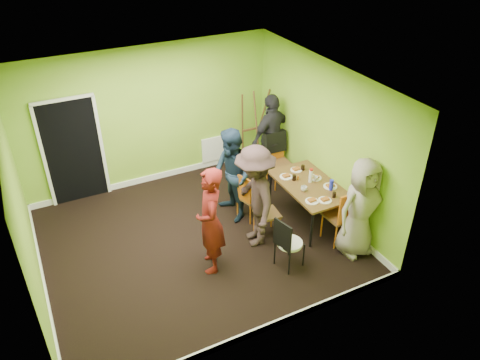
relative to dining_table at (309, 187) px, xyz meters
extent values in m
plane|color=black|center=(-2.05, 0.33, -0.70)|extent=(5.00, 5.00, 0.00)
cube|color=#7DAC2C|center=(-2.05, 2.58, 0.70)|extent=(5.00, 0.04, 2.80)
cube|color=#7DAC2C|center=(-2.05, -1.92, 0.70)|extent=(5.00, 0.04, 2.80)
cube|color=#7DAC2C|center=(-4.55, 0.33, 0.70)|extent=(0.04, 4.50, 2.80)
cube|color=#7DAC2C|center=(0.45, 0.33, 0.70)|extent=(0.04, 4.50, 2.80)
cube|color=white|center=(-2.05, 0.33, 2.10)|extent=(5.00, 4.50, 0.04)
cube|color=black|center=(-3.55, 2.55, 0.32)|extent=(1.00, 0.05, 2.04)
cube|color=white|center=(-0.75, 2.55, -0.30)|extent=(0.50, 0.04, 0.55)
cylinder|color=black|center=(-0.39, -0.69, -0.34)|extent=(0.04, 0.04, 0.71)
cylinder|color=black|center=(0.39, -0.69, -0.34)|extent=(0.04, 0.04, 0.71)
cylinder|color=black|center=(-0.39, 0.69, -0.34)|extent=(0.04, 0.04, 0.71)
cylinder|color=black|center=(0.39, 0.69, -0.34)|extent=(0.04, 0.04, 0.71)
cube|color=brown|center=(0.00, 0.00, 0.03)|extent=(0.90, 1.50, 0.04)
cylinder|color=orange|center=(-1.10, 0.63, -0.48)|extent=(0.03, 0.03, 0.43)
cylinder|color=orange|center=(-1.01, 0.32, -0.48)|extent=(0.03, 0.03, 0.43)
cylinder|color=orange|center=(-0.79, 0.73, -0.48)|extent=(0.03, 0.03, 0.43)
cylinder|color=orange|center=(-0.69, 0.42, -0.48)|extent=(0.03, 0.03, 0.43)
cube|color=brown|center=(-0.90, 0.52, -0.26)|extent=(0.48, 0.48, 0.04)
cube|color=orange|center=(-1.07, 0.47, 0.00)|extent=(0.14, 0.36, 0.48)
cylinder|color=orange|center=(-1.04, 0.11, -0.47)|extent=(0.03, 0.03, 0.44)
cylinder|color=orange|center=(-1.07, -0.22, -0.47)|extent=(0.03, 0.03, 0.44)
cylinder|color=orange|center=(-0.71, 0.08, -0.47)|extent=(0.03, 0.03, 0.44)
cylinder|color=orange|center=(-0.74, -0.25, -0.47)|extent=(0.03, 0.03, 0.44)
cube|color=brown|center=(-0.89, -0.07, -0.25)|extent=(0.43, 0.43, 0.04)
cube|color=orange|center=(-1.07, -0.05, 0.01)|extent=(0.06, 0.37, 0.49)
cylinder|color=orange|center=(0.33, 1.42, -0.46)|extent=(0.03, 0.03, 0.48)
cylinder|color=orange|center=(-0.03, 1.44, -0.46)|extent=(0.03, 0.03, 0.48)
cylinder|color=orange|center=(0.32, 1.06, -0.46)|extent=(0.03, 0.03, 0.48)
cylinder|color=orange|center=(-0.04, 1.08, -0.46)|extent=(0.03, 0.03, 0.48)
cube|color=brown|center=(0.14, 1.25, -0.22)|extent=(0.44, 0.44, 0.04)
cube|color=orange|center=(0.15, 1.45, 0.07)|extent=(0.40, 0.04, 0.53)
cylinder|color=orange|center=(-0.05, -0.91, -0.45)|extent=(0.03, 0.03, 0.49)
cylinder|color=orange|center=(0.32, -0.89, -0.45)|extent=(0.03, 0.03, 0.49)
cylinder|color=orange|center=(-0.07, -0.54, -0.45)|extent=(0.03, 0.03, 0.49)
cylinder|color=orange|center=(0.30, -0.52, -0.45)|extent=(0.03, 0.03, 0.49)
cube|color=brown|center=(0.12, -0.72, -0.21)|extent=(0.46, 0.46, 0.04)
cube|color=orange|center=(0.14, -0.92, 0.08)|extent=(0.41, 0.06, 0.54)
cylinder|color=black|center=(-1.15, -0.79, -0.48)|extent=(0.02, 0.02, 0.43)
cylinder|color=black|center=(-1.07, -1.10, -0.48)|extent=(0.02, 0.02, 0.43)
cylinder|color=black|center=(-0.83, -0.71, -0.48)|extent=(0.02, 0.02, 0.43)
cylinder|color=black|center=(-0.75, -1.03, -0.48)|extent=(0.02, 0.02, 0.43)
cylinder|color=white|center=(-0.95, -0.91, -0.26)|extent=(0.40, 0.40, 0.05)
cube|color=black|center=(-1.13, -0.95, -0.01)|extent=(0.11, 0.36, 0.48)
cylinder|color=brown|center=(-0.11, 2.40, 0.14)|extent=(0.24, 0.39, 1.67)
cylinder|color=brown|center=(0.32, 2.40, 0.14)|extent=(0.24, 0.39, 1.67)
cylinder|color=brown|center=(0.11, 2.16, 0.14)|extent=(0.04, 0.38, 1.63)
cube|color=brown|center=(0.11, 2.35, 0.09)|extent=(0.45, 0.04, 0.04)
cylinder|color=white|center=(-0.25, 0.39, 0.06)|extent=(0.24, 0.24, 0.01)
cylinder|color=white|center=(-0.27, -0.47, 0.06)|extent=(0.23, 0.23, 0.01)
cylinder|color=white|center=(0.05, 0.51, 0.06)|extent=(0.22, 0.22, 0.01)
cylinder|color=white|center=(-0.06, -0.54, 0.06)|extent=(0.23, 0.23, 0.01)
cylinder|color=white|center=(0.20, 0.12, 0.06)|extent=(0.23, 0.23, 0.01)
cylinder|color=white|center=(0.27, -0.23, 0.06)|extent=(0.24, 0.24, 0.01)
cylinder|color=white|center=(0.05, 0.06, 0.17)|extent=(0.07, 0.07, 0.24)
cylinder|color=#1B27D1|center=(0.22, -0.31, 0.15)|extent=(0.07, 0.07, 0.19)
cylinder|color=orange|center=(-0.10, 0.22, 0.09)|extent=(0.03, 0.03, 0.07)
cylinder|color=black|center=(-0.18, 0.24, 0.11)|extent=(0.07, 0.07, 0.10)
cylinder|color=black|center=(0.15, 0.47, 0.10)|extent=(0.07, 0.07, 0.10)
cylinder|color=black|center=(0.13, -0.53, 0.10)|extent=(0.06, 0.06, 0.10)
imported|color=white|center=(-0.21, -0.13, 0.10)|extent=(0.11, 0.11, 0.09)
imported|color=white|center=(0.15, 0.05, 0.10)|extent=(0.10, 0.10, 0.09)
imported|color=#5C120F|center=(-2.06, -0.38, 0.20)|extent=(0.61, 0.75, 1.79)
imported|color=#162638|center=(-1.19, 0.69, 0.17)|extent=(0.68, 0.86, 1.74)
imported|color=#2E1F1E|center=(-1.16, -0.12, 0.21)|extent=(0.90, 1.28, 1.81)
imported|color=black|center=(0.15, 1.62, 0.21)|extent=(1.15, 0.73, 1.82)
imported|color=gray|center=(0.22, -1.10, 0.17)|extent=(0.87, 0.58, 1.73)
camera|label=1|loc=(-4.19, -5.64, 4.47)|focal=35.00mm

